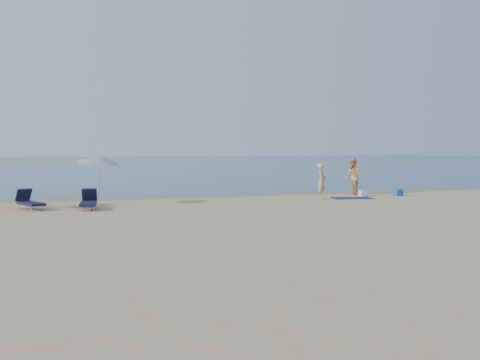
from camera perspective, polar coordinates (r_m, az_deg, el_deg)
name	(u,v)px	position (r m, az deg, el deg)	size (l,w,h in m)	color
sea	(91,162)	(110.41, -13.97, 1.65)	(240.00, 160.00, 0.01)	#0D2850
wet_sand_strip	(238,196)	(31.11, -0.18, -1.49)	(240.00, 1.60, 0.00)	#847254
person_left	(322,181)	(29.52, 7.76, -0.09)	(0.63, 0.41, 1.73)	tan
person_right	(353,176)	(32.25, 10.63, 0.33)	(0.94, 0.73, 1.93)	tan
beach_towel	(352,198)	(29.92, 10.56, -1.69)	(1.93, 1.07, 0.03)	#0E1E4A
white_bag	(363,193)	(31.49, 11.59, -1.23)	(0.35, 0.30, 0.30)	silver
blue_cooler	(398,193)	(32.01, 14.73, -1.16)	(0.47, 0.34, 0.34)	#1D4CA1
umbrella_near	(98,159)	(26.27, -13.28, 1.92)	(2.33, 2.35, 2.32)	silver
lounger_left	(30,202)	(25.52, -19.30, -1.99)	(1.21, 1.92, 0.81)	#131434
lounger_right	(88,202)	(24.88, -14.18, -2.03)	(0.87, 1.91, 0.81)	#141638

